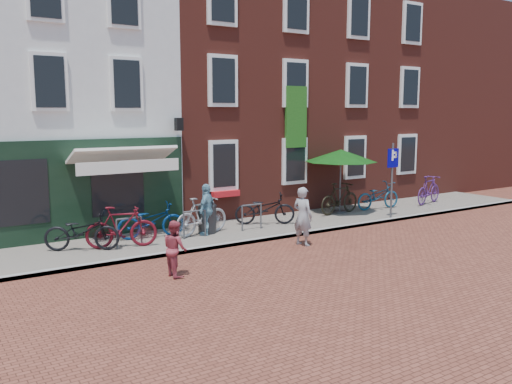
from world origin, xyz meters
TOP-DOWN VIEW (x-y plane):
  - ground at (0.00, 0.00)m, footprint 80.00×80.00m
  - sidewalk at (1.00, 1.50)m, footprint 24.00×3.00m
  - building_stucco at (-5.00, 7.00)m, footprint 8.00×8.00m
  - building_brick_mid at (2.00, 7.00)m, footprint 6.00×8.00m
  - building_brick_right at (8.00, 7.00)m, footprint 6.00×8.00m
  - filler_right at (14.50, 7.00)m, footprint 7.00×8.00m
  - litter_bin at (-0.87, 1.59)m, footprint 0.56×0.56m
  - parking_sign at (5.71, 0.24)m, footprint 0.50×0.08m
  - parasol at (4.84, 1.94)m, footprint 2.63×2.63m
  - woman at (0.85, -0.95)m, footprint 0.56×0.70m
  - boy at (-3.45, -1.67)m, footprint 0.51×0.65m
  - cafe_person at (-1.00, 1.36)m, footprint 0.95×0.86m
  - bicycle_0 at (-4.70, 1.51)m, footprint 2.07×1.54m
  - bicycle_1 at (-3.71, 1.22)m, footprint 1.99×1.07m
  - bicycle_2 at (-2.58, 1.88)m, footprint 2.07×1.03m
  - bicycle_3 at (-1.12, 1.47)m, footprint 1.99×0.89m
  - bicycle_4 at (1.34, 1.70)m, footprint 2.06×1.57m
  - bicycle_5 at (4.67, 1.76)m, footprint 1.97×0.75m
  - bicycle_6 at (6.54, 1.69)m, footprint 2.02×0.82m
  - bicycle_7 at (9.15, 1.44)m, footprint 1.99×1.01m

SIDE VIEW (x-z plane):
  - ground at x=0.00m, z-range 0.00..0.00m
  - sidewalk at x=1.00m, z-range 0.00..0.10m
  - bicycle_0 at x=-4.70m, z-range 0.10..1.14m
  - bicycle_2 at x=-2.58m, z-range 0.10..1.14m
  - bicycle_4 at x=1.34m, z-range 0.10..1.14m
  - bicycle_6 at x=6.54m, z-range 0.10..1.14m
  - litter_bin at x=-0.87m, z-range 0.12..1.14m
  - boy at x=-3.45m, z-range 0.00..1.31m
  - bicycle_1 at x=-3.71m, z-range 0.10..1.25m
  - bicycle_3 at x=-1.12m, z-range 0.10..1.25m
  - bicycle_5 at x=4.67m, z-range 0.10..1.25m
  - bicycle_7 at x=9.15m, z-range 0.10..1.25m
  - woman at x=0.85m, z-range 0.00..1.69m
  - cafe_person at x=-1.00m, z-range 0.10..1.66m
  - parking_sign at x=5.71m, z-range 0.50..3.12m
  - parasol at x=4.84m, z-range 1.08..3.51m
  - building_stucco at x=-5.00m, z-range 0.00..9.00m
  - filler_right at x=14.50m, z-range 0.00..9.00m
  - building_brick_mid at x=2.00m, z-range 0.00..10.00m
  - building_brick_right at x=8.00m, z-range 0.00..10.00m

